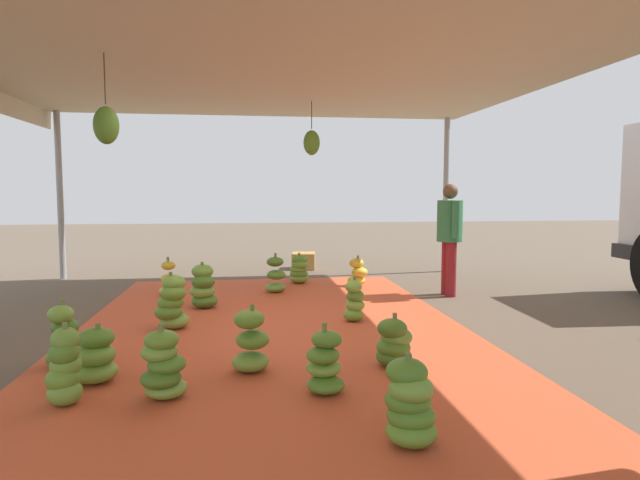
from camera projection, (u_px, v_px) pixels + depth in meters
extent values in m
plane|color=brown|center=(540.00, 321.00, 6.07)|extent=(40.00, 40.00, 0.00)
cube|color=#D1512D|center=(273.00, 329.00, 5.67)|extent=(6.61, 4.07, 0.01)
cylinder|color=#9EA0A5|center=(60.00, 196.00, 8.86)|extent=(0.10, 0.10, 2.76)
cylinder|color=#9EA0A5|center=(446.00, 196.00, 9.74)|extent=(0.10, 0.10, 2.76)
cube|color=beige|center=(271.00, 57.00, 5.42)|extent=(8.00, 7.00, 0.06)
cylinder|color=#4C422D|center=(312.00, 115.00, 7.84)|extent=(0.01, 0.01, 0.40)
ellipsoid|color=#518428|center=(312.00, 143.00, 7.88)|extent=(0.24, 0.24, 0.36)
cylinder|color=#4C422D|center=(105.00, 79.00, 5.14)|extent=(0.01, 0.01, 0.48)
ellipsoid|color=#518428|center=(106.00, 125.00, 5.18)|extent=(0.24, 0.24, 0.36)
ellipsoid|color=#75A83D|center=(166.00, 388.00, 3.77)|extent=(0.40, 0.40, 0.13)
ellipsoid|color=#477523|center=(161.00, 378.00, 3.72)|extent=(0.38, 0.38, 0.13)
ellipsoid|color=#518428|center=(167.00, 364.00, 3.75)|extent=(0.30, 0.30, 0.13)
ellipsoid|color=#75A83D|center=(159.00, 352.00, 3.75)|extent=(0.30, 0.30, 0.13)
ellipsoid|color=#60932D|center=(162.00, 340.00, 3.73)|extent=(0.27, 0.27, 0.13)
cylinder|color=olive|center=(161.00, 332.00, 3.71)|extent=(0.04, 0.04, 0.12)
ellipsoid|color=#6B9E38|center=(299.00, 278.00, 8.53)|extent=(0.38, 0.38, 0.16)
ellipsoid|color=#518428|center=(299.00, 274.00, 8.51)|extent=(0.31, 0.31, 0.16)
ellipsoid|color=#60932D|center=(299.00, 269.00, 8.51)|extent=(0.38, 0.38, 0.16)
ellipsoid|color=#60932D|center=(300.00, 265.00, 8.48)|extent=(0.35, 0.35, 0.16)
ellipsoid|color=#518428|center=(300.00, 260.00, 8.50)|extent=(0.33, 0.33, 0.16)
cylinder|color=olive|center=(299.00, 257.00, 8.47)|extent=(0.04, 0.04, 0.12)
ellipsoid|color=#75A83D|center=(250.00, 362.00, 4.33)|extent=(0.37, 0.37, 0.15)
ellipsoid|color=#60932D|center=(253.00, 340.00, 4.33)|extent=(0.37, 0.37, 0.15)
ellipsoid|color=#60932D|center=(249.00, 319.00, 4.28)|extent=(0.27, 0.27, 0.15)
cylinder|color=olive|center=(252.00, 311.00, 4.29)|extent=(0.04, 0.04, 0.12)
ellipsoid|color=#6B9E38|center=(65.00, 392.00, 3.64)|extent=(0.32, 0.32, 0.17)
ellipsoid|color=#60932D|center=(62.00, 379.00, 3.64)|extent=(0.31, 0.31, 0.17)
ellipsoid|color=#6B9E38|center=(66.00, 365.00, 3.67)|extent=(0.26, 0.26, 0.17)
ellipsoid|color=#518428|center=(64.00, 353.00, 3.64)|extent=(0.27, 0.27, 0.17)
ellipsoid|color=#6B9E38|center=(65.00, 340.00, 3.65)|extent=(0.22, 0.22, 0.17)
cylinder|color=olive|center=(65.00, 331.00, 3.63)|extent=(0.04, 0.04, 0.12)
ellipsoid|color=#477523|center=(394.00, 356.00, 4.46)|extent=(0.41, 0.41, 0.16)
ellipsoid|color=#518428|center=(393.00, 347.00, 4.44)|extent=(0.36, 0.36, 0.16)
ellipsoid|color=#6B9E38|center=(396.00, 337.00, 4.45)|extent=(0.36, 0.36, 0.16)
ellipsoid|color=#477523|center=(392.00, 328.00, 4.40)|extent=(0.29, 0.29, 0.16)
cylinder|color=olive|center=(395.00, 320.00, 4.43)|extent=(0.04, 0.04, 0.12)
ellipsoid|color=#75A83D|center=(175.00, 320.00, 5.69)|extent=(0.37, 0.37, 0.17)
ellipsoid|color=#518428|center=(168.00, 312.00, 5.63)|extent=(0.40, 0.40, 0.17)
ellipsoid|color=#60932D|center=(170.00, 302.00, 5.65)|extent=(0.30, 0.30, 0.17)
ellipsoid|color=#60932D|center=(173.00, 293.00, 5.62)|extent=(0.28, 0.28, 0.17)
ellipsoid|color=#75A83D|center=(174.00, 283.00, 5.65)|extent=(0.32, 0.32, 0.17)
cylinder|color=olive|center=(171.00, 278.00, 5.63)|extent=(0.04, 0.04, 0.12)
ellipsoid|color=#60932D|center=(411.00, 431.00, 3.06)|extent=(0.33, 0.33, 0.16)
ellipsoid|color=#518428|center=(411.00, 415.00, 3.08)|extent=(0.36, 0.36, 0.16)
ellipsoid|color=#518428|center=(408.00, 400.00, 3.09)|extent=(0.38, 0.38, 0.16)
ellipsoid|color=#75A83D|center=(411.00, 388.00, 3.05)|extent=(0.35, 0.35, 0.16)
ellipsoid|color=#518428|center=(407.00, 372.00, 3.08)|extent=(0.28, 0.28, 0.16)
cylinder|color=olive|center=(408.00, 363.00, 3.05)|extent=(0.04, 0.04, 0.12)
ellipsoid|color=gold|center=(356.00, 281.00, 8.31)|extent=(0.34, 0.34, 0.15)
ellipsoid|color=gold|center=(360.00, 272.00, 8.27)|extent=(0.34, 0.34, 0.15)
ellipsoid|color=gold|center=(357.00, 263.00, 8.29)|extent=(0.26, 0.26, 0.15)
cylinder|color=olive|center=(358.00, 259.00, 8.26)|extent=(0.04, 0.04, 0.12)
ellipsoid|color=#518428|center=(326.00, 384.00, 3.86)|extent=(0.38, 0.38, 0.12)
ellipsoid|color=#75A83D|center=(323.00, 368.00, 3.90)|extent=(0.36, 0.36, 0.12)
ellipsoid|color=#518428|center=(323.00, 355.00, 3.84)|extent=(0.29, 0.29, 0.12)
ellipsoid|color=#518428|center=(327.00, 339.00, 3.86)|extent=(0.31, 0.31, 0.12)
cylinder|color=olive|center=(324.00, 331.00, 3.85)|extent=(0.04, 0.04, 0.12)
ellipsoid|color=#75A83D|center=(95.00, 372.00, 4.08)|extent=(0.47, 0.47, 0.16)
ellipsoid|color=#6B9E38|center=(95.00, 355.00, 4.08)|extent=(0.43, 0.43, 0.16)
ellipsoid|color=#518428|center=(96.00, 338.00, 4.10)|extent=(0.38, 0.38, 0.16)
cylinder|color=olive|center=(98.00, 331.00, 4.07)|extent=(0.04, 0.04, 0.12)
ellipsoid|color=#6B9E38|center=(275.00, 287.00, 7.76)|extent=(0.42, 0.42, 0.14)
ellipsoid|color=#518428|center=(276.00, 275.00, 7.70)|extent=(0.38, 0.38, 0.14)
ellipsoid|color=#477523|center=(275.00, 262.00, 7.67)|extent=(0.31, 0.31, 0.14)
cylinder|color=olive|center=(275.00, 257.00, 7.69)|extent=(0.04, 0.04, 0.12)
ellipsoid|color=#477523|center=(205.00, 301.00, 6.71)|extent=(0.41, 0.41, 0.18)
ellipsoid|color=#75A83D|center=(202.00, 291.00, 6.68)|extent=(0.43, 0.43, 0.18)
ellipsoid|color=#477523|center=(203.00, 282.00, 6.65)|extent=(0.37, 0.37, 0.18)
ellipsoid|color=#6B9E38|center=(202.00, 271.00, 6.70)|extent=(0.35, 0.35, 0.18)
cylinder|color=olive|center=(202.00, 267.00, 6.66)|extent=(0.04, 0.04, 0.12)
ellipsoid|color=#60932D|center=(353.00, 315.00, 6.01)|extent=(0.28, 0.28, 0.14)
ellipsoid|color=#75A83D|center=(355.00, 305.00, 6.02)|extent=(0.26, 0.26, 0.14)
ellipsoid|color=#518428|center=(355.00, 296.00, 6.00)|extent=(0.25, 0.25, 0.14)
ellipsoid|color=#75A83D|center=(354.00, 287.00, 5.97)|extent=(0.21, 0.21, 0.14)
cylinder|color=olive|center=(355.00, 281.00, 5.99)|extent=(0.04, 0.04, 0.12)
ellipsoid|color=gold|center=(167.00, 291.00, 7.50)|extent=(0.25, 0.25, 0.13)
ellipsoid|color=gold|center=(168.00, 279.00, 7.46)|extent=(0.26, 0.26, 0.13)
ellipsoid|color=gold|center=(168.00, 266.00, 7.47)|extent=(0.23, 0.23, 0.13)
cylinder|color=olive|center=(168.00, 261.00, 7.46)|extent=(0.04, 0.04, 0.12)
ellipsoid|color=#518428|center=(62.00, 357.00, 4.46)|extent=(0.28, 0.28, 0.15)
ellipsoid|color=#477523|center=(66.00, 342.00, 4.47)|extent=(0.32, 0.32, 0.15)
ellipsoid|color=#477523|center=(65.00, 327.00, 4.46)|extent=(0.29, 0.29, 0.15)
ellipsoid|color=#75A83D|center=(61.00, 314.00, 4.39)|extent=(0.24, 0.24, 0.15)
cylinder|color=olive|center=(63.00, 306.00, 4.42)|extent=(0.04, 0.04, 0.12)
cylinder|color=maroon|center=(447.00, 268.00, 7.62)|extent=(0.14, 0.14, 0.76)
cylinder|color=maroon|center=(451.00, 269.00, 7.45)|extent=(0.14, 0.14, 0.76)
cylinder|color=#337A4C|center=(450.00, 221.00, 7.48)|extent=(0.35, 0.35, 0.57)
cylinder|color=#337A4C|center=(444.00, 218.00, 7.70)|extent=(0.11, 0.11, 0.51)
cylinder|color=#337A4C|center=(456.00, 220.00, 7.25)|extent=(0.11, 0.11, 0.51)
sphere|color=brown|center=(450.00, 191.00, 7.44)|extent=(0.21, 0.21, 0.21)
cube|color=#B78947|center=(304.00, 261.00, 10.20)|extent=(0.54, 0.49, 0.30)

